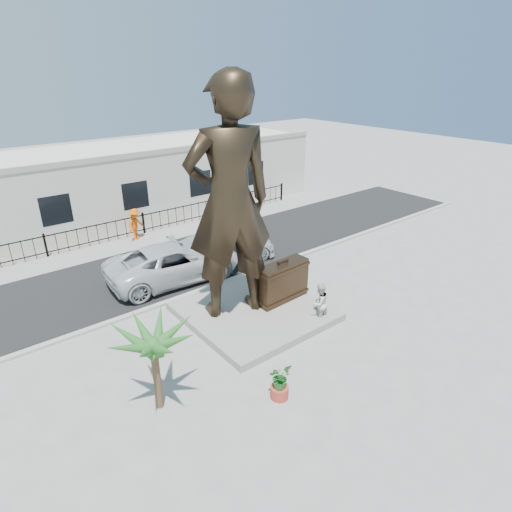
{
  "coord_description": "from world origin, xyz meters",
  "views": [
    {
      "loc": [
        -9.7,
        -10.2,
        9.31
      ],
      "look_at": [
        0.0,
        2.0,
        2.3
      ],
      "focal_mm": 30.0,
      "sensor_mm": 36.0,
      "label": 1
    }
  ],
  "objects_px": {
    "tourist": "(319,303)",
    "car_white": "(174,262)",
    "statue": "(229,202)",
    "suitcase": "(282,282)"
  },
  "relations": [
    {
      "from": "suitcase",
      "to": "tourist",
      "type": "height_order",
      "value": "suitcase"
    },
    {
      "from": "statue",
      "to": "tourist",
      "type": "relative_size",
      "value": 5.4
    },
    {
      "from": "suitcase",
      "to": "car_white",
      "type": "xyz_separation_m",
      "value": [
        -2.33,
        4.95,
        -0.24
      ]
    },
    {
      "from": "statue",
      "to": "car_white",
      "type": "distance_m",
      "value": 5.81
    },
    {
      "from": "tourist",
      "to": "statue",
      "type": "bearing_deg",
      "value": -47.16
    },
    {
      "from": "statue",
      "to": "suitcase",
      "type": "xyz_separation_m",
      "value": [
        2.1,
        -0.65,
        -3.65
      ]
    },
    {
      "from": "suitcase",
      "to": "car_white",
      "type": "relative_size",
      "value": 0.37
    },
    {
      "from": "tourist",
      "to": "car_white",
      "type": "relative_size",
      "value": 0.26
    },
    {
      "from": "car_white",
      "to": "statue",
      "type": "bearing_deg",
      "value": -172.17
    },
    {
      "from": "statue",
      "to": "car_white",
      "type": "height_order",
      "value": "statue"
    }
  ]
}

